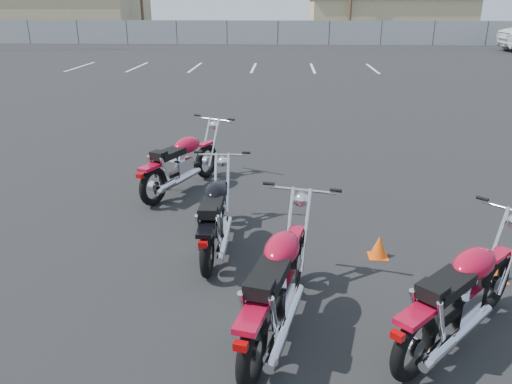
# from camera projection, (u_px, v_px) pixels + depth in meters

# --- Properties ---
(ground) EXTENTS (120.00, 120.00, 0.00)m
(ground) POSITION_uv_depth(u_px,v_px,m) (239.00, 253.00, 6.64)
(ground) COLOR black
(ground) RESTS_ON ground
(motorcycle_front_red) EXTENTS (1.39, 2.22, 1.12)m
(motorcycle_front_red) POSITION_uv_depth(u_px,v_px,m) (182.00, 163.00, 8.68)
(motorcycle_front_red) COLOR black
(motorcycle_front_red) RESTS_ON ground
(motorcycle_second_black) EXTENTS (0.84, 2.17, 1.06)m
(motorcycle_second_black) POSITION_uv_depth(u_px,v_px,m) (215.00, 215.00, 6.62)
(motorcycle_second_black) COLOR black
(motorcycle_second_black) RESTS_ON ground
(motorcycle_third_red) EXTENTS (1.06, 2.37, 1.16)m
(motorcycle_third_red) POSITION_uv_depth(u_px,v_px,m) (277.00, 284.00, 4.92)
(motorcycle_third_red) COLOR black
(motorcycle_third_red) RESTS_ON ground
(motorcycle_rear_red) EXTENTS (1.91, 1.94, 1.12)m
(motorcycle_rear_red) POSITION_uv_depth(u_px,v_px,m) (461.00, 296.00, 4.75)
(motorcycle_rear_red) COLOR black
(motorcycle_rear_red) RESTS_ON ground
(training_cone_near) EXTENTS (0.25, 0.25, 0.30)m
(training_cone_near) POSITION_uv_depth(u_px,v_px,m) (379.00, 247.00, 6.50)
(training_cone_near) COLOR #FD560D
(training_cone_near) RESTS_ON ground
(training_cone_far) EXTENTS (0.25, 0.25, 0.30)m
(training_cone_far) POSITION_uv_depth(u_px,v_px,m) (497.00, 269.00, 5.96)
(training_cone_far) COLOR #FD560D
(training_cone_far) RESTS_ON ground
(chainlink_fence) EXTENTS (80.06, 0.06, 1.80)m
(chainlink_fence) POSITION_uv_depth(u_px,v_px,m) (278.00, 33.00, 38.97)
(chainlink_fence) COLOR gray
(chainlink_fence) RESTS_ON ground
(tan_building_west) EXTENTS (18.40, 10.40, 4.30)m
(tan_building_west) POSITION_uv_depth(u_px,v_px,m) (42.00, 13.00, 46.19)
(tan_building_west) COLOR tan
(tan_building_west) RESTS_ON ground
(tan_building_east) EXTENTS (14.40, 9.40, 3.70)m
(tan_building_east) POSITION_uv_depth(u_px,v_px,m) (387.00, 17.00, 46.50)
(tan_building_east) COLOR tan
(tan_building_east) RESTS_ON ground
(parking_line_stripes) EXTENTS (15.12, 4.00, 0.01)m
(parking_line_stripes) POSITION_uv_depth(u_px,v_px,m) (224.00, 68.00, 25.43)
(parking_line_stripes) COLOR silver
(parking_line_stripes) RESTS_ON ground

